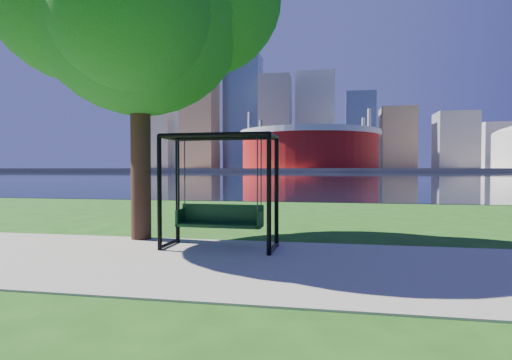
# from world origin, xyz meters

# --- Properties ---
(ground) EXTENTS (900.00, 900.00, 0.00)m
(ground) POSITION_xyz_m (0.00, 0.00, 0.00)
(ground) COLOR #1E5114
(ground) RESTS_ON ground
(path) EXTENTS (120.00, 4.00, 0.03)m
(path) POSITION_xyz_m (0.00, -0.50, 0.01)
(path) COLOR #9E937F
(path) RESTS_ON ground
(river) EXTENTS (900.00, 180.00, 0.02)m
(river) POSITION_xyz_m (0.00, 102.00, 0.01)
(river) COLOR black
(river) RESTS_ON ground
(far_bank) EXTENTS (900.00, 228.00, 2.00)m
(far_bank) POSITION_xyz_m (0.00, 306.00, 1.00)
(far_bank) COLOR #937F60
(far_bank) RESTS_ON ground
(stadium) EXTENTS (83.00, 83.00, 32.00)m
(stadium) POSITION_xyz_m (-10.00, 235.00, 14.23)
(stadium) COLOR maroon
(stadium) RESTS_ON far_bank
(skyline) EXTENTS (392.00, 66.00, 96.50)m
(skyline) POSITION_xyz_m (-4.27, 319.39, 35.89)
(skyline) COLOR gray
(skyline) RESTS_ON far_bank
(swing) EXTENTS (2.23, 1.02, 2.26)m
(swing) POSITION_xyz_m (-0.60, 0.63, 1.09)
(swing) COLOR black
(swing) RESTS_ON ground
(park_tree) EXTENTS (6.15, 5.55, 7.64)m
(park_tree) POSITION_xyz_m (-2.66, 1.38, 5.30)
(park_tree) COLOR black
(park_tree) RESTS_ON ground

